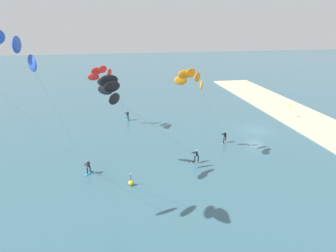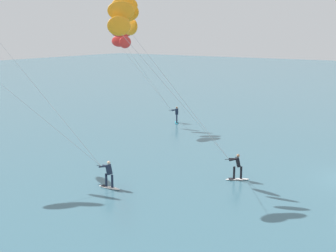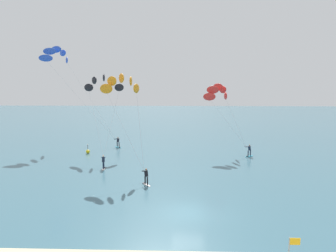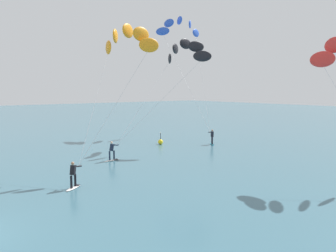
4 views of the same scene
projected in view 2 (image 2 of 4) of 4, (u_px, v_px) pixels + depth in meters
The scene contains 2 objects.
kitesurfer_nearshore at pixel (130, 24), 26.83m from camera, with size 6.36×8.49×11.18m.
kitesurfer_far_out at pixel (124, 38), 42.83m from camera, with size 7.04×6.63×10.05m.
Camera 2 is at (-28.82, -4.67, 9.16)m, focal length 48.15 mm.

